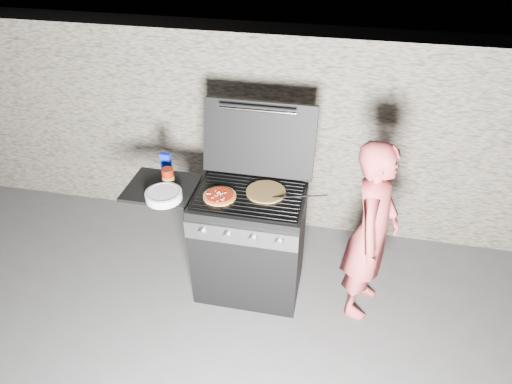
% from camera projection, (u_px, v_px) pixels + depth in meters
% --- Properties ---
extents(ground, '(50.00, 50.00, 0.00)m').
position_uv_depth(ground, '(250.00, 285.00, 3.79)').
color(ground, '#4B4948').
extents(stone_wall, '(8.00, 0.35, 1.80)m').
position_uv_depth(stone_wall, '(274.00, 130.00, 4.11)').
color(stone_wall, gray).
rests_on(stone_wall, ground).
extents(gas_grill, '(1.34, 0.79, 0.91)m').
position_uv_depth(gas_grill, '(218.00, 239.00, 3.57)').
color(gas_grill, black).
rests_on(gas_grill, ground).
extents(pizza_topped, '(0.30, 0.30, 0.03)m').
position_uv_depth(pizza_topped, '(220.00, 195.00, 3.24)').
color(pizza_topped, '#E29D70').
rests_on(pizza_topped, gas_grill).
extents(pizza_plain, '(0.33, 0.33, 0.02)m').
position_uv_depth(pizza_plain, '(266.00, 192.00, 3.29)').
color(pizza_plain, tan).
rests_on(pizza_plain, gas_grill).
extents(sauce_jar, '(0.11, 0.11, 0.14)m').
position_uv_depth(sauce_jar, '(168.00, 177.00, 3.36)').
color(sauce_jar, maroon).
rests_on(sauce_jar, gas_grill).
extents(blue_carton, '(0.08, 0.05, 0.16)m').
position_uv_depth(blue_carton, '(166.00, 163.00, 3.49)').
color(blue_carton, '#0921C2').
rests_on(blue_carton, gas_grill).
extents(plate_stack, '(0.34, 0.34, 0.06)m').
position_uv_depth(plate_stack, '(164.00, 196.00, 3.23)').
color(plate_stack, white).
rests_on(plate_stack, gas_grill).
extents(person, '(0.46, 0.59, 1.44)m').
position_uv_depth(person, '(372.00, 232.00, 3.22)').
color(person, '#D14B4C').
rests_on(person, ground).
extents(tongs, '(0.38, 0.02, 0.08)m').
position_uv_depth(tongs, '(300.00, 197.00, 3.18)').
color(tongs, black).
rests_on(tongs, gas_grill).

